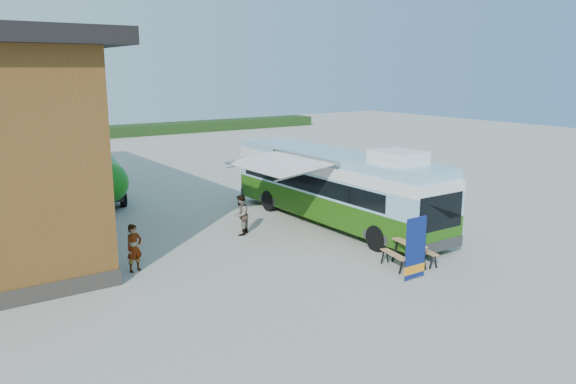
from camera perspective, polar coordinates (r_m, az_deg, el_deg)
ground at (r=20.57m, az=0.83°, el=-5.61°), size 100.00×100.00×0.00m
hedge at (r=57.62m, az=-14.78°, el=6.12°), size 40.00×3.00×1.00m
bus at (r=23.35m, az=4.79°, el=0.76°), size 2.45×11.39×3.50m
awning at (r=22.17m, az=-0.62°, el=2.47°), size 2.66×4.35×0.52m
banner at (r=17.73m, az=12.80°, el=-6.16°), size 0.86×0.18×1.97m
picnic_table at (r=18.89m, az=12.23°, el=-5.61°), size 1.66×1.54×0.82m
person_a at (r=18.62m, az=-15.35°, el=-5.50°), size 0.65×0.52×1.55m
person_b at (r=21.94m, az=-4.82°, el=-2.33°), size 0.98×0.97×1.60m
slurry_tanker at (r=28.48m, az=-18.22°, el=1.52°), size 2.54×6.04×2.26m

